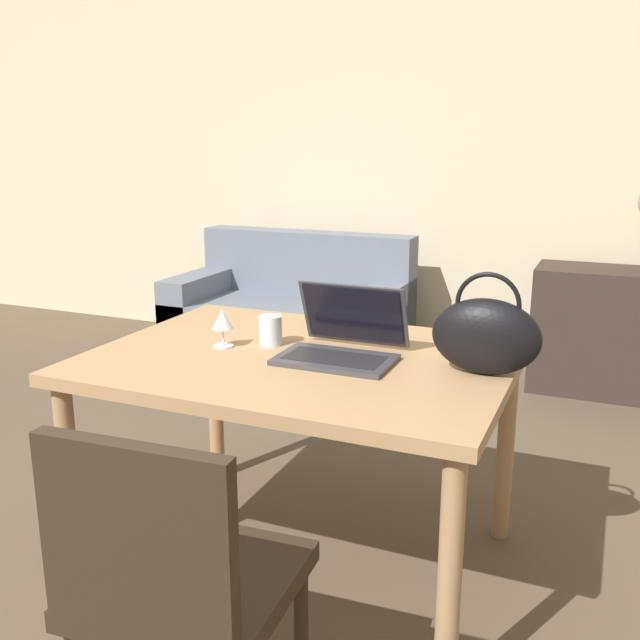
% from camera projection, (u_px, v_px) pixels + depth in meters
% --- Properties ---
extents(wall_back, '(10.00, 0.06, 2.70)m').
position_uv_depth(wall_back, '(453.00, 146.00, 4.41)').
color(wall_back, beige).
rests_on(wall_back, ground_plane).
extents(dining_table, '(1.30, 0.97, 0.74)m').
position_uv_depth(dining_table, '(302.00, 379.00, 2.28)').
color(dining_table, '#A87F56').
rests_on(dining_table, ground_plane).
extents(chair, '(0.47, 0.47, 0.86)m').
position_uv_depth(chair, '(175.00, 581.00, 1.51)').
color(chair, '#2D2319').
rests_on(chair, ground_plane).
extents(couch, '(1.42, 0.78, 0.82)m').
position_uv_depth(couch, '(291.00, 321.00, 4.47)').
color(couch, slate).
rests_on(couch, ground_plane).
extents(sideboard, '(1.08, 0.40, 0.71)m').
position_uv_depth(sideboard, '(635.00, 334.00, 3.92)').
color(sideboard, '#332823').
rests_on(sideboard, ground_plane).
extents(laptop, '(0.35, 0.32, 0.22)m').
position_uv_depth(laptop, '(344.00, 338.00, 2.23)').
color(laptop, '#38383D').
rests_on(laptop, dining_table).
extents(drinking_glass, '(0.08, 0.08, 0.10)m').
position_uv_depth(drinking_glass, '(271.00, 330.00, 2.35)').
color(drinking_glass, silver).
rests_on(drinking_glass, dining_table).
extents(wine_glass, '(0.07, 0.07, 0.13)m').
position_uv_depth(wine_glass, '(223.00, 321.00, 2.32)').
color(wine_glass, silver).
rests_on(wine_glass, dining_table).
extents(handbag, '(0.31, 0.12, 0.30)m').
position_uv_depth(handbag, '(486.00, 335.00, 2.04)').
color(handbag, black).
rests_on(handbag, dining_table).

